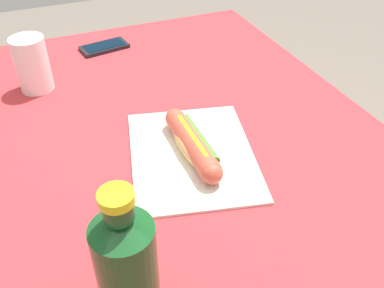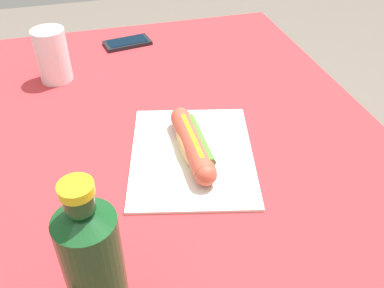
% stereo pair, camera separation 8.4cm
% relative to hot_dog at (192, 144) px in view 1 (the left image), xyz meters
% --- Properties ---
extents(dining_table, '(1.24, 0.92, 0.74)m').
position_rel_hot_dog_xyz_m(dining_table, '(-0.06, -0.03, -0.15)').
color(dining_table, brown).
rests_on(dining_table, ground).
extents(paper_wrapper, '(0.36, 0.31, 0.01)m').
position_rel_hot_dog_xyz_m(paper_wrapper, '(-0.00, -0.00, -0.03)').
color(paper_wrapper, silver).
rests_on(paper_wrapper, dining_table).
extents(hot_dog, '(0.23, 0.05, 0.05)m').
position_rel_hot_dog_xyz_m(hot_dog, '(0.00, 0.00, 0.00)').
color(hot_dog, tan).
rests_on(hot_dog, paper_wrapper).
extents(cell_phone, '(0.09, 0.14, 0.01)m').
position_rel_hot_dog_xyz_m(cell_phone, '(-0.55, -0.05, -0.02)').
color(cell_phone, black).
rests_on(cell_phone, dining_table).
extents(soda_bottle, '(0.08, 0.08, 0.24)m').
position_rel_hot_dog_xyz_m(soda_bottle, '(0.29, -0.21, 0.08)').
color(soda_bottle, '#14471E').
rests_on(soda_bottle, dining_table).
extents(drinking_cup, '(0.08, 0.08, 0.13)m').
position_rel_hot_dog_xyz_m(drinking_cup, '(-0.39, -0.25, 0.04)').
color(drinking_cup, white).
rests_on(drinking_cup, dining_table).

